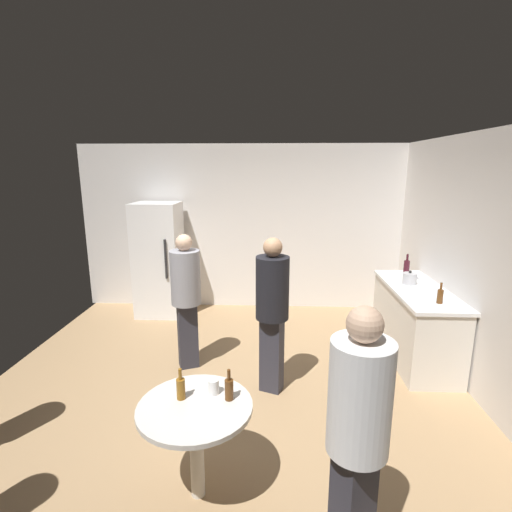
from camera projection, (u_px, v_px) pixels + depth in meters
The scene contains 15 objects.
ground_plane at pixel (224, 395), 4.11m from camera, with size 5.20×5.20×0.10m, color #9E7C56.
wall_back at pixel (242, 228), 6.36m from camera, with size 5.32×0.06×2.70m, color silver.
wall_side_right at pixel (493, 272), 3.68m from camera, with size 0.06×5.20×2.70m, color silver.
refrigerator at pixel (159, 259), 6.10m from camera, with size 0.70×0.68×1.80m.
kitchen_counter at pixel (415, 322), 4.76m from camera, with size 0.64×1.66×0.90m.
kettle at pixel (410, 278), 4.80m from camera, with size 0.24×0.17×0.18m.
wine_bottle_on_counter at pixel (406, 268), 5.11m from camera, with size 0.08×0.08×0.31m.
beer_bottle_on_counter at pixel (440, 296), 4.12m from camera, with size 0.06×0.06×0.23m.
foreground_table at pixel (195, 418), 2.66m from camera, with size 0.80×0.80×0.73m.
beer_bottle_amber at pixel (181, 388), 2.69m from camera, with size 0.06×0.06×0.23m.
beer_bottle_brown at pixel (229, 389), 2.68m from camera, with size 0.06×0.06×0.23m.
plastic_cup_white at pixel (214, 386), 2.76m from camera, with size 0.08×0.08×0.11m, color white.
person_in_gray_shirt at pixel (186, 292), 4.41m from camera, with size 0.44×0.44×1.61m.
person_in_white_shirt at pixel (358, 425), 2.08m from camera, with size 0.47×0.47×1.65m.
person_in_black_shirt at pixel (272, 304), 3.91m from camera, with size 0.44×0.44×1.66m.
Camera 1 is at (0.51, -3.65, 2.33)m, focal length 26.88 mm.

